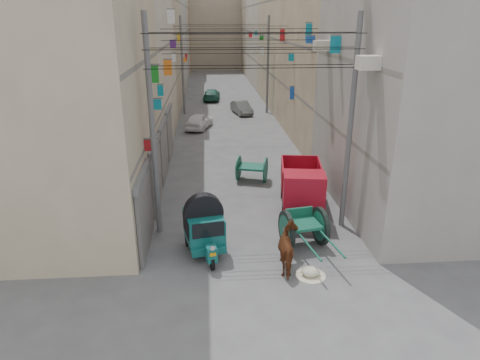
{
  "coord_description": "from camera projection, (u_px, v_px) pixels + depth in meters",
  "views": [
    {
      "loc": [
        -1.64,
        -9.04,
        7.75
      ],
      "look_at": [
        -0.43,
        6.5,
        1.85
      ],
      "focal_mm": 32.0,
      "sensor_mm": 36.0,
      "label": 1
    }
  ],
  "objects": [
    {
      "name": "distant_car_white",
      "position": [
        199.0,
        121.0,
        31.89
      ],
      "size": [
        2.32,
        3.74,
        1.19
      ],
      "primitive_type": "imported",
      "rotation": [
        0.0,
        0.0,
        2.86
      ],
      "color": "white",
      "rests_on": "ground"
    },
    {
      "name": "ac_units",
      "position": [
        346.0,
        27.0,
        16.07
      ],
      "size": [
        0.7,
        6.55,
        3.35
      ],
      "color": "beige",
      "rests_on": "ground"
    },
    {
      "name": "signboards",
      "position": [
        229.0,
        84.0,
        30.27
      ],
      "size": [
        8.22,
        40.52,
        5.67
      ],
      "color": "#177F20",
      "rests_on": "ground"
    },
    {
      "name": "building_row_left",
      "position": [
        137.0,
        33.0,
        40.25
      ],
      "size": [
        8.0,
        62.0,
        14.0
      ],
      "color": "tan",
      "rests_on": "ground"
    },
    {
      "name": "distant_car_grey",
      "position": [
        242.0,
        108.0,
        36.89
      ],
      "size": [
        1.86,
        3.47,
        1.09
      ],
      "primitive_type": "imported",
      "rotation": [
        0.0,
        0.0,
        0.23
      ],
      "color": "#4D5250",
      "rests_on": "ground"
    },
    {
      "name": "mini_truck",
      "position": [
        302.0,
        191.0,
        17.81
      ],
      "size": [
        2.19,
        3.92,
        2.09
      ],
      "rotation": [
        0.0,
        0.0,
        -0.15
      ],
      "color": "black",
      "rests_on": "ground"
    },
    {
      "name": "distant_car_green",
      "position": [
        212.0,
        95.0,
        43.16
      ],
      "size": [
        1.85,
        3.94,
        1.11
      ],
      "primitive_type": "imported",
      "rotation": [
        0.0,
        0.0,
        3.06
      ],
      "color": "#21604F",
      "rests_on": "ground"
    },
    {
      "name": "ground",
      "position": [
        275.0,
        332.0,
        11.29
      ],
      "size": [
        140.0,
        140.0,
        0.0
      ],
      "primitive_type": "plane",
      "color": "#49494C",
      "rests_on": "ground"
    },
    {
      "name": "tonga_cart",
      "position": [
        304.0,
        227.0,
        15.34
      ],
      "size": [
        1.68,
        3.25,
        1.4
      ],
      "rotation": [
        0.0,
        0.0,
        0.17
      ],
      "color": "black",
      "rests_on": "ground"
    },
    {
      "name": "second_cart",
      "position": [
        252.0,
        168.0,
        21.54
      ],
      "size": [
        1.76,
        1.65,
        1.29
      ],
      "rotation": [
        0.0,
        0.0,
        -0.29
      ],
      "color": "#12513D",
      "rests_on": "ground"
    },
    {
      "name": "auto_rickshaw",
      "position": [
        204.0,
        226.0,
        14.84
      ],
      "size": [
        1.67,
        2.46,
        1.67
      ],
      "rotation": [
        0.0,
        0.0,
        0.2
      ],
      "color": "black",
      "rests_on": "ground"
    },
    {
      "name": "shutters_left",
      "position": [
        160.0,
        160.0,
        20.15
      ],
      "size": [
        0.18,
        14.4,
        2.88
      ],
      "color": "#4B4B50",
      "rests_on": "ground"
    },
    {
      "name": "feed_sack",
      "position": [
        311.0,
        272.0,
        13.69
      ],
      "size": [
        0.6,
        0.48,
        0.3
      ],
      "primitive_type": "ellipsoid",
      "color": "beige",
      "rests_on": "ground"
    },
    {
      "name": "end_cap_building",
      "position": [
        215.0,
        27.0,
        70.54
      ],
      "size": [
        22.0,
        10.0,
        13.0
      ],
      "primitive_type": "cube",
      "color": "tan",
      "rests_on": "ground"
    },
    {
      "name": "horse",
      "position": [
        290.0,
        249.0,
        13.9
      ],
      "size": [
        0.82,
        1.72,
        1.44
      ],
      "primitive_type": "imported",
      "rotation": [
        0.0,
        0.0,
        3.11
      ],
      "color": "#5C3716",
      "rests_on": "ground"
    },
    {
      "name": "utility_poles",
      "position": [
        234.0,
        85.0,
        25.73
      ],
      "size": [
        7.4,
        22.2,
        8.0
      ],
      "color": "#58585A",
      "rests_on": "ground"
    },
    {
      "name": "building_row_right",
      "position": [
        305.0,
        33.0,
        41.41
      ],
      "size": [
        8.0,
        62.0,
        14.0
      ],
      "color": "gray",
      "rests_on": "ground"
    },
    {
      "name": "overhead_cables",
      "position": [
        237.0,
        39.0,
        22.32
      ],
      "size": [
        7.4,
        22.52,
        1.12
      ],
      "color": "black",
      "rests_on": "ground"
    }
  ]
}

